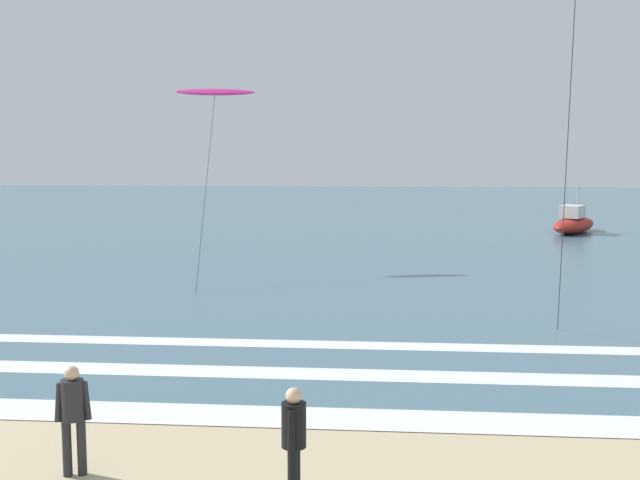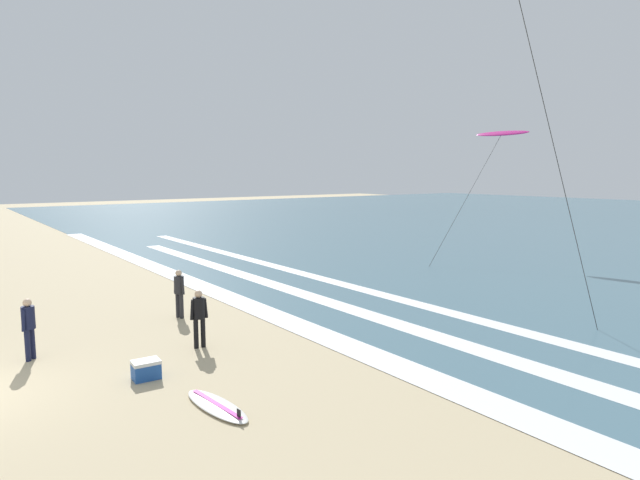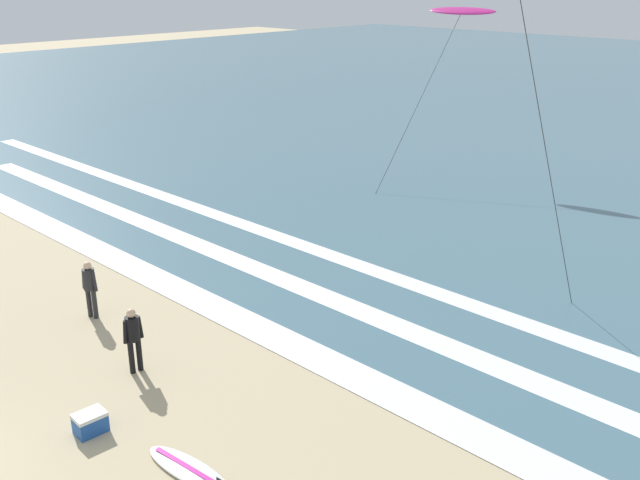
# 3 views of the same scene
# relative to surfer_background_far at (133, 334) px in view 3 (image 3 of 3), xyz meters

# --- Properties ---
(wave_foam_shoreline) EXTENTS (58.81, 1.07, 0.01)m
(wave_foam_shoreline) POSITION_rel_surfer_background_far_xyz_m (-1.77, 3.32, -0.94)
(wave_foam_shoreline) COLOR white
(wave_foam_shoreline) RESTS_ON ocean_surface
(wave_foam_mid_break) EXTENTS (38.71, 0.85, 0.01)m
(wave_foam_mid_break) POSITION_rel_surfer_background_far_xyz_m (-1.53, 5.93, -0.94)
(wave_foam_mid_break) COLOR white
(wave_foam_mid_break) RESTS_ON ocean_surface
(wave_foam_outer_break) EXTENTS (49.03, 0.74, 0.01)m
(wave_foam_outer_break) POSITION_rel_surfer_background_far_xyz_m (-1.40, 8.35, -0.94)
(wave_foam_outer_break) COLOR white
(wave_foam_outer_break) RESTS_ON ocean_surface
(surfer_background_far) EXTENTS (0.32, 0.51, 1.60)m
(surfer_background_far) POSITION_rel_surfer_background_far_xyz_m (0.00, 0.00, 0.00)
(surfer_background_far) COLOR black
(surfer_background_far) RESTS_ON ground
(surfer_left_near) EXTENTS (0.51, 0.32, 1.60)m
(surfer_left_near) POSITION_rel_surfer_background_far_xyz_m (-3.23, 0.73, 0.00)
(surfer_left_near) COLOR #232328
(surfer_left_near) RESTS_ON ground
(surfboard_left_pile) EXTENTS (2.15, 0.80, 0.25)m
(surfboard_left_pile) POSITION_rel_surfer_background_far_xyz_m (3.76, -1.30, -0.91)
(surfboard_left_pile) COLOR silver
(surfboard_left_pile) RESTS_ON ground
(kite_magenta_low_near) EXTENTS (3.29, 7.42, 7.22)m
(kite_magenta_low_near) POSITION_rel_surfer_background_far_xyz_m (-5.71, 21.35, 6.01)
(kite_magenta_low_near) COLOR #CC2384
(kite_magenta_low_near) RESTS_ON ground
(cooler_box) EXTENTS (0.48, 0.64, 0.44)m
(cooler_box) POSITION_rel_surfer_background_far_xyz_m (1.36, -1.93, -0.74)
(cooler_box) COLOR #1E4C9E
(cooler_box) RESTS_ON ground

